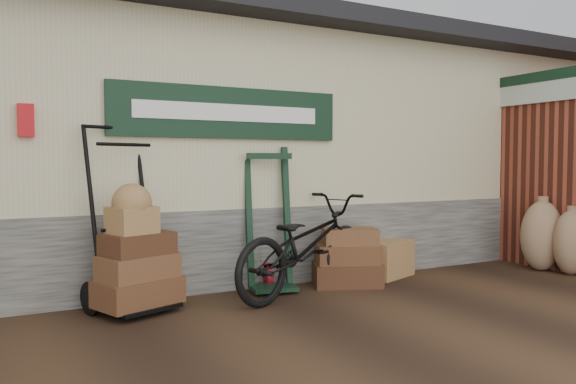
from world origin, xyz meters
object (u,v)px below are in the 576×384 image
object	(u,v)px
green_barrow	(269,219)
wicker_hamper	(386,258)
bicycle	(305,240)
porter_trolley	(125,216)
suitcase_stack	(347,257)

from	to	relation	value
green_barrow	wicker_hamper	size ratio (longest dim) A/B	2.32
green_barrow	bicycle	distance (m)	0.51
green_barrow	bicycle	xyz separation A→B (m)	(0.22, -0.42, -0.20)
green_barrow	bicycle	size ratio (longest dim) A/B	0.77
porter_trolley	suitcase_stack	world-z (taller)	porter_trolley
green_barrow	suitcase_stack	distance (m)	1.02
porter_trolley	suitcase_stack	bearing A→B (deg)	-23.08
suitcase_stack	porter_trolley	bearing A→B (deg)	177.12
suitcase_stack	wicker_hamper	xyz separation A→B (m)	(0.72, 0.22, -0.11)
porter_trolley	bicycle	world-z (taller)	porter_trolley
suitcase_stack	wicker_hamper	size ratio (longest dim) A/B	1.11
wicker_hamper	bicycle	distance (m)	1.48
wicker_hamper	bicycle	xyz separation A→B (m)	(-1.37, -0.40, 0.37)
green_barrow	wicker_hamper	xyz separation A→B (m)	(1.60, -0.02, -0.57)
porter_trolley	suitcase_stack	distance (m)	2.53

